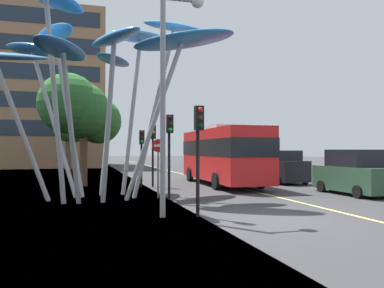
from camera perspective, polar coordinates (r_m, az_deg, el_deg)
The scene contains 16 objects.
ground at distance 12.98m, azimuth 8.60°, elevation -10.80°, with size 120.00×240.00×0.10m.
red_bus at distance 24.89m, azimuth 4.36°, elevation -1.25°, with size 3.07×10.49×3.66m.
leaf_sculpture at distance 18.88m, azimuth -14.07°, elevation 12.96°, with size 12.09×10.51×8.67m.
traffic_light_kerb_near at distance 13.01m, azimuth 0.95°, elevation 1.08°, with size 0.28×0.42×3.63m.
traffic_light_kerb_far at distance 17.50m, azimuth -3.23°, elevation 0.82°, with size 0.28×0.42×3.73m.
traffic_light_island_mid at distance 23.51m, azimuth -5.59°, elevation 0.25°, with size 0.28×0.42×3.62m.
traffic_light_opposite at distance 23.39m, azimuth -7.21°, elevation -0.27°, with size 0.28×0.42×3.32m.
car_parked_mid at distance 21.11m, azimuth 22.15°, elevation -3.94°, with size 1.97×4.52×2.20m.
car_parked_far at distance 26.66m, azimuth 12.85°, elevation -3.32°, with size 2.02×3.87×2.14m.
car_side_street at distance 32.08m, azimuth 7.33°, elevation -2.85°, with size 2.07×4.11×2.22m.
car_far_side at distance 39.12m, azimuth 3.54°, elevation -2.43°, with size 2.00×3.82×2.28m.
street_lamp at distance 13.37m, azimuth -2.80°, elevation 10.11°, with size 1.50×0.44×7.42m.
tree_pavement_near at distance 25.24m, azimuth -15.66°, elevation 4.52°, with size 5.02×4.81×6.73m.
tree_pavement_far at distance 40.29m, azimuth -17.17°, elevation 3.97°, with size 4.60×5.52×7.86m.
no_entry_sign at distance 18.19m, azimuth -4.85°, elevation -2.13°, with size 0.60×0.12×2.68m.
backdrop_building at distance 56.63m, azimuth -23.54°, elevation 6.74°, with size 21.04×15.87×19.06m.
Camera 1 is at (-5.89, -11.64, 2.22)m, focal length 37.28 mm.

